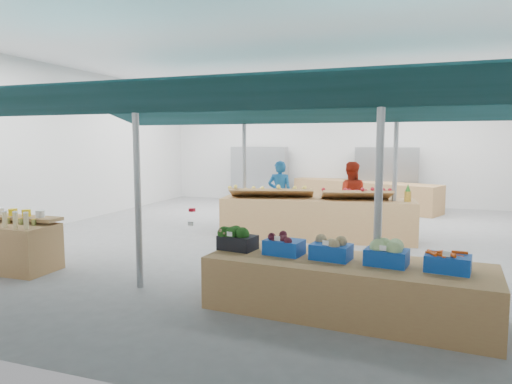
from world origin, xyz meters
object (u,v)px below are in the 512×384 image
bottle_shelf (7,244)px  veg_counter (346,287)px  fruit_counter (317,219)px  crate_stack (395,300)px  vendor_right (350,197)px  vendor_left (280,194)px

bottle_shelf → veg_counter: (5.88, -0.15, -0.09)m
fruit_counter → crate_stack: fruit_counter is taller
veg_counter → vendor_right: vendor_right is taller
bottle_shelf → crate_stack: (6.50, -0.28, -0.14)m
vendor_left → fruit_counter: bearing=130.3°
crate_stack → vendor_right: 5.80m
vendor_right → fruit_counter: bearing=54.2°
vendor_left → bottle_shelf: bearing=50.5°
crate_stack → bottle_shelf: bearing=177.5°
veg_counter → vendor_right: bearing=101.7°
veg_counter → crate_stack: (0.62, -0.13, -0.05)m
vendor_left → veg_counter: bearing=107.3°
fruit_counter → bottle_shelf: bearing=-144.4°
crate_stack → vendor_right: bearing=103.2°
veg_counter → fruit_counter: (-1.30, 4.39, 0.11)m
veg_counter → crate_stack: bearing=-7.7°
bottle_shelf → vendor_left: bearing=56.7°
veg_counter → fruit_counter: size_ratio=0.83×
fruit_counter → crate_stack: bearing=-74.2°
bottle_shelf → crate_stack: bearing=-3.5°
veg_counter → bottle_shelf: bearing=-177.0°
crate_stack → vendor_left: size_ratio=0.35×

